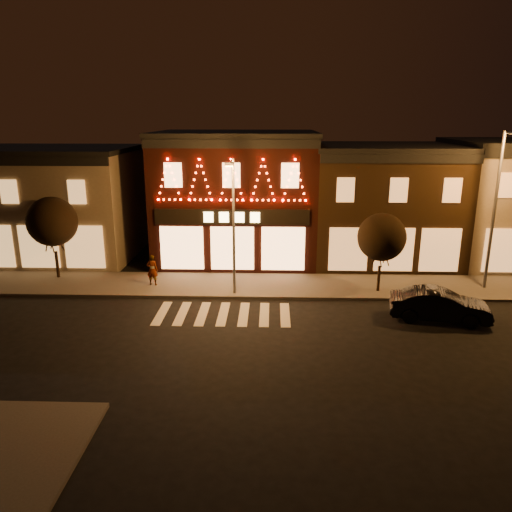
{
  "coord_description": "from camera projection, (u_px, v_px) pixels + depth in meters",
  "views": [
    {
      "loc": [
        2.31,
        -18.09,
        9.28
      ],
      "look_at": [
        1.6,
        4.0,
        2.94
      ],
      "focal_mm": 34.52,
      "sensor_mm": 36.0,
      "label": 1
    }
  ],
  "objects": [
    {
      "name": "streetlamp_mid",
      "position": [
        233.0,
        217.0,
        24.96
      ],
      "size": [
        0.45,
        1.62,
        7.07
      ],
      "rotation": [
        0.0,
        0.0,
        0.05
      ],
      "color": "#59595E",
      "rests_on": "sidewalk_far"
    },
    {
      "name": "streetlamp_right",
      "position": [
        498.0,
        199.0,
        25.53
      ],
      "size": [
        0.53,
        1.92,
        8.39
      ],
      "rotation": [
        0.0,
        0.0,
        -0.03
      ],
      "color": "#59595E",
      "rests_on": "sidewalk_far"
    },
    {
      "name": "building_pulp",
      "position": [
        237.0,
        196.0,
        32.3
      ],
      "size": [
        10.2,
        8.34,
        8.3
      ],
      "color": "black",
      "rests_on": "ground"
    },
    {
      "name": "building_left",
      "position": [
        43.0,
        203.0,
        32.85
      ],
      "size": [
        12.2,
        8.28,
        7.3
      ],
      "color": "#7A6B56",
      "rests_on": "ground"
    },
    {
      "name": "pedestrian",
      "position": [
        152.0,
        270.0,
        27.28
      ],
      "size": [
        0.69,
        0.5,
        1.75
      ],
      "primitive_type": "imported",
      "rotation": [
        0.0,
        0.0,
        3.0
      ],
      "color": "gray",
      "rests_on": "sidewalk_far"
    },
    {
      "name": "ground",
      "position": [
        214.0,
        352.0,
        20.01
      ],
      "size": [
        120.0,
        120.0,
        0.0
      ],
      "primitive_type": "plane",
      "color": "black",
      "rests_on": "ground"
    },
    {
      "name": "building_right_a",
      "position": [
        382.0,
        203.0,
        32.12
      ],
      "size": [
        9.2,
        8.28,
        7.5
      ],
      "color": "#352212",
      "rests_on": "ground"
    },
    {
      "name": "dark_sedan",
      "position": [
        440.0,
        305.0,
        22.95
      ],
      "size": [
        4.72,
        2.38,
        1.48
      ],
      "primitive_type": "imported",
      "rotation": [
        0.0,
        0.0,
        1.38
      ],
      "color": "black",
      "rests_on": "ground"
    },
    {
      "name": "sidewalk_far",
      "position": [
        266.0,
        286.0,
        27.62
      ],
      "size": [
        44.0,
        4.0,
        0.15
      ],
      "primitive_type": "cube",
      "color": "#47423D",
      "rests_on": "ground"
    },
    {
      "name": "tree_right",
      "position": [
        382.0,
        237.0,
        25.79
      ],
      "size": [
        2.54,
        2.54,
        4.25
      ],
      "rotation": [
        0.0,
        0.0,
        -0.09
      ],
      "color": "black",
      "rests_on": "sidewalk_far"
    },
    {
      "name": "tree_left",
      "position": [
        52.0,
        222.0,
        27.94
      ],
      "size": [
        2.83,
        2.83,
        4.73
      ],
      "rotation": [
        0.0,
        0.0,
        0.21
      ],
      "color": "black",
      "rests_on": "sidewalk_far"
    }
  ]
}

